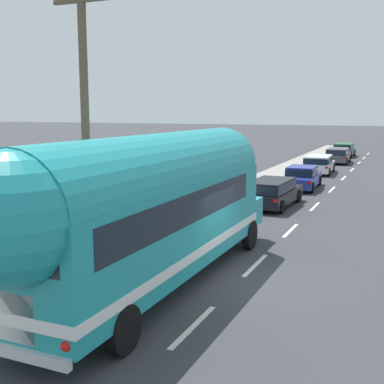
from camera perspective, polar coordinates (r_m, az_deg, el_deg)
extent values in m
plane|color=#38383D|center=(14.27, 5.47, -10.03)|extent=(300.00, 300.00, 0.00)
cube|color=silver|center=(11.42, 0.16, -15.06)|extent=(0.14, 2.40, 0.01)
cube|color=silver|center=(15.67, 7.25, -8.26)|extent=(0.14, 2.40, 0.01)
cube|color=silver|center=(20.25, 11.17, -4.32)|extent=(0.14, 2.40, 0.01)
cube|color=silver|center=(25.49, 13.83, -1.61)|extent=(0.14, 2.40, 0.01)
cube|color=silver|center=(31.18, 15.67, 0.27)|extent=(0.14, 2.40, 0.01)
cube|color=silver|center=(36.79, 16.92, 1.55)|extent=(0.14, 2.40, 0.01)
cube|color=silver|center=(42.12, 17.79, 2.44)|extent=(0.14, 2.40, 0.01)
cube|color=silver|center=(48.03, 18.53, 3.20)|extent=(0.14, 2.40, 0.01)
cube|color=silver|center=(52.98, 19.03, 3.70)|extent=(0.14, 2.40, 0.01)
cube|color=silver|center=(58.29, 19.46, 4.14)|extent=(0.14, 2.40, 0.01)
cube|color=silver|center=(26.48, 5.73, -0.99)|extent=(0.12, 80.00, 0.01)
cube|color=gray|center=(24.98, 1.91, -1.40)|extent=(2.21, 90.00, 0.15)
cylinder|color=brown|center=(14.70, -12.06, 7.30)|extent=(0.24, 0.24, 8.50)
cube|color=brown|center=(14.99, -12.54, 20.58)|extent=(1.80, 0.12, 0.12)
cube|color=teal|center=(13.20, -4.32, -3.69)|extent=(2.56, 10.20, 2.30)
cylinder|color=teal|center=(12.99, -4.39, 1.25)|extent=(2.51, 10.10, 2.45)
sphere|color=teal|center=(8.94, -19.87, -2.96)|extent=(2.40, 2.40, 2.40)
cube|color=teal|center=(18.49, 4.14, -2.07)|extent=(2.27, 1.31, 0.95)
cube|color=white|center=(13.36, -4.29, -6.41)|extent=(2.60, 10.24, 0.24)
cube|color=black|center=(12.82, -4.99, -1.35)|extent=(2.58, 8.40, 0.76)
cube|color=black|center=(9.05, -19.74, -6.06)|extent=(2.00, 0.09, 0.84)
cube|color=white|center=(9.44, -19.36, -13.42)|extent=(0.80, 0.06, 0.90)
cube|color=silver|center=(9.62, -19.54, -16.89)|extent=(2.34, 0.15, 0.20)
sphere|color=red|center=(8.92, -14.14, -16.67)|extent=(0.20, 0.20, 0.20)
cube|color=black|center=(17.71, 3.53, 1.78)|extent=(2.14, 0.11, 0.96)
cube|color=silver|center=(19.15, 4.83, -2.06)|extent=(0.90, 0.11, 0.56)
cylinder|color=black|center=(18.09, -0.52, -4.16)|extent=(0.27, 1.00, 1.00)
cylinder|color=black|center=(17.28, 6.59, -4.87)|extent=(0.27, 1.00, 1.00)
cylinder|color=black|center=(11.49, -18.08, -12.69)|extent=(0.27, 1.00, 1.00)
cylinder|color=black|center=(10.17, -7.84, -15.26)|extent=(0.27, 1.00, 1.00)
cube|color=black|center=(25.13, 9.21, -0.42)|extent=(2.04, 4.74, 0.60)
cube|color=black|center=(24.59, 8.93, 0.73)|extent=(1.79, 3.28, 0.55)
cube|color=black|center=(24.60, 8.93, 0.66)|extent=(1.85, 3.32, 0.43)
cube|color=red|center=(23.16, 5.64, -0.72)|extent=(0.20, 0.05, 0.14)
cube|color=red|center=(22.66, 9.50, -1.03)|extent=(0.20, 0.05, 0.14)
cylinder|color=black|center=(26.97, 8.38, -0.17)|extent=(0.22, 0.65, 0.64)
cylinder|color=black|center=(26.50, 12.07, -0.45)|extent=(0.22, 0.65, 0.64)
cylinder|color=black|center=(23.91, 6.03, -1.34)|extent=(0.22, 0.65, 0.64)
cylinder|color=black|center=(23.38, 10.16, -1.67)|extent=(0.22, 0.65, 0.64)
cube|color=navy|center=(31.16, 12.43, 1.35)|extent=(1.91, 4.62, 0.60)
cube|color=navy|center=(30.96, 12.43, 2.37)|extent=(1.63, 2.27, 0.55)
cube|color=black|center=(30.97, 12.43, 2.32)|extent=(1.70, 2.31, 0.43)
cube|color=red|center=(29.03, 10.21, 1.21)|extent=(0.20, 0.05, 0.14)
cube|color=red|center=(28.77, 13.19, 1.04)|extent=(0.20, 0.05, 0.14)
cylinder|color=black|center=(32.87, 11.43, 1.44)|extent=(0.22, 0.65, 0.64)
cylinder|color=black|center=(32.62, 14.34, 1.27)|extent=(0.22, 0.65, 0.64)
cylinder|color=black|center=(29.79, 10.32, 0.67)|extent=(0.22, 0.65, 0.64)
cylinder|color=black|center=(29.51, 13.53, 0.48)|extent=(0.22, 0.65, 0.64)
cube|color=white|center=(39.04, 14.28, 2.85)|extent=(2.07, 4.66, 0.60)
cube|color=white|center=(38.51, 14.22, 3.63)|extent=(1.82, 3.41, 0.55)
cube|color=black|center=(38.52, 14.22, 3.58)|extent=(1.88, 3.45, 0.43)
cube|color=red|center=(36.86, 12.57, 2.83)|extent=(0.20, 0.05, 0.14)
cube|color=red|center=(36.65, 15.12, 2.70)|extent=(0.20, 0.05, 0.14)
cylinder|color=black|center=(40.75, 13.28, 2.87)|extent=(0.23, 0.65, 0.64)
cylinder|color=black|center=(40.54, 15.82, 2.73)|extent=(0.23, 0.65, 0.64)
cylinder|color=black|center=(37.61, 12.59, 2.37)|extent=(0.23, 0.65, 0.64)
cylinder|color=black|center=(37.39, 15.34, 2.22)|extent=(0.23, 0.65, 0.64)
cube|color=#474C51|center=(47.03, 16.32, 3.81)|extent=(1.93, 4.45, 0.60)
cube|color=#474C51|center=(46.52, 16.29, 4.47)|extent=(1.71, 3.20, 0.55)
cube|color=black|center=(46.52, 16.29, 4.43)|extent=(1.77, 3.24, 0.43)
cube|color=red|center=(44.92, 15.01, 3.86)|extent=(0.20, 0.04, 0.14)
cube|color=red|center=(44.74, 17.05, 3.75)|extent=(0.20, 0.04, 0.14)
cylinder|color=black|center=(48.64, 15.48, 3.79)|extent=(0.21, 0.64, 0.64)
cylinder|color=black|center=(48.47, 17.55, 3.67)|extent=(0.21, 0.64, 0.64)
cylinder|color=black|center=(45.66, 15.01, 3.47)|extent=(0.21, 0.64, 0.64)
cylinder|color=black|center=(45.47, 17.21, 3.34)|extent=(0.21, 0.64, 0.64)
cube|color=#196633|center=(53.93, 16.97, 4.44)|extent=(1.83, 4.32, 0.60)
cube|color=#196633|center=(53.42, 16.93, 5.02)|extent=(1.62, 2.87, 0.55)
cube|color=black|center=(53.42, 16.93, 4.99)|extent=(1.68, 2.91, 0.43)
cube|color=red|center=(51.88, 15.82, 4.52)|extent=(0.20, 0.04, 0.14)
cube|color=red|center=(51.68, 17.53, 4.42)|extent=(0.20, 0.04, 0.14)
cylinder|color=black|center=(55.49, 16.27, 4.39)|extent=(0.21, 0.64, 0.64)
cylinder|color=black|center=(55.29, 18.03, 4.29)|extent=(0.21, 0.64, 0.64)
cylinder|color=black|center=(52.63, 15.83, 4.16)|extent=(0.21, 0.64, 0.64)
cylinder|color=black|center=(52.41, 17.69, 4.06)|extent=(0.21, 0.64, 0.64)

